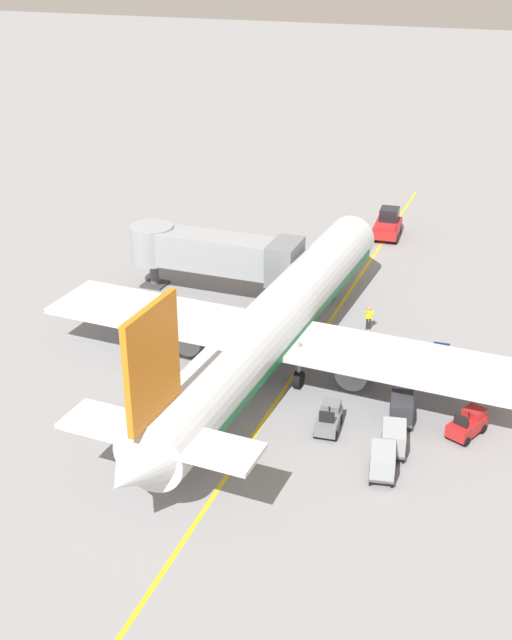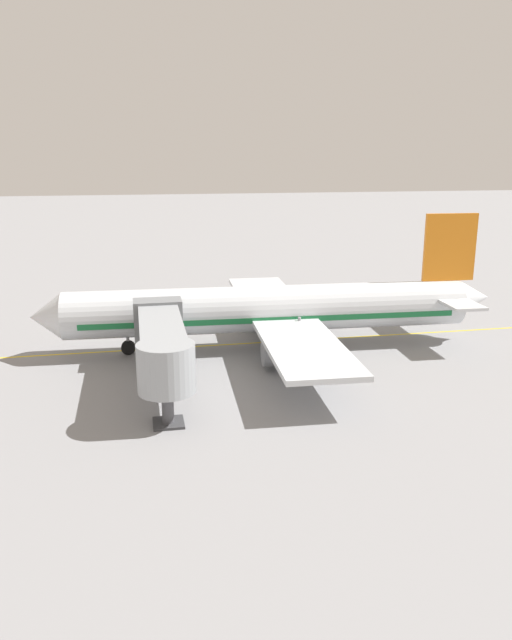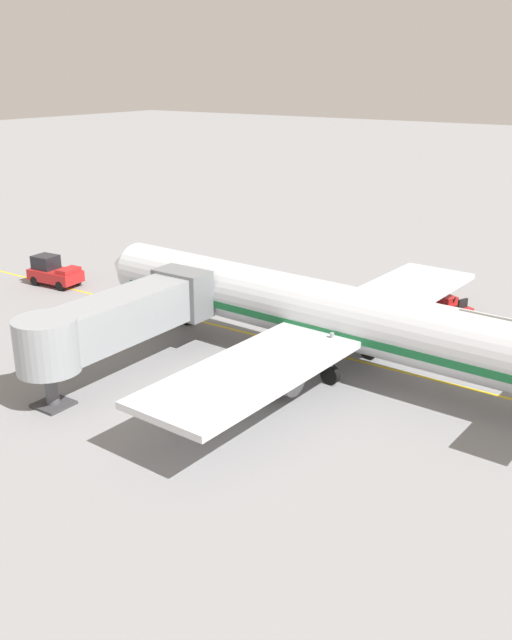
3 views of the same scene
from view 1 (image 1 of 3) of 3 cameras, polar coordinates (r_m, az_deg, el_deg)
The scene contains 12 objects.
ground_plane at distance 52.00m, azimuth 3.23°, elevation -3.15°, with size 400.00×400.00×0.00m, color gray.
gate_lead_in_line at distance 52.00m, azimuth 3.23°, elevation -3.15°, with size 0.24×80.00×0.01m, color gold.
parked_airliner at distance 50.10m, azimuth 1.33°, elevation -0.20°, with size 30.20×37.31×10.63m.
jet_bridge at distance 60.52m, azimuth -3.02°, elevation 4.81°, with size 13.44×3.50×4.98m.
pushback_tractor at distance 74.37m, azimuth 9.32°, elevation 6.67°, with size 2.54×4.56×2.40m.
baggage_tug_lead at distance 52.22m, azimuth 12.83°, elevation -2.80°, with size 1.37×2.54×1.62m.
baggage_tug_trailing at distance 46.19m, azimuth 14.78°, elevation -7.14°, with size 2.11×2.77×1.62m.
baggage_tug_spare at distance 45.32m, azimuth 5.19°, elevation -6.98°, with size 1.50×2.61×1.62m.
baggage_cart_front at distance 46.36m, azimuth 10.28°, elevation -6.16°, with size 1.69×2.98×1.58m.
baggage_cart_second_in_train at distance 43.78m, azimuth 9.75°, elevation -8.23°, with size 1.69×2.98×1.58m.
baggage_cart_third_in_train at distance 41.97m, azimuth 8.97°, elevation -9.84°, with size 1.69×2.98×1.58m.
ground_crew_wing_walker at distance 56.53m, azimuth 8.01°, elevation 0.22°, with size 0.70×0.37×1.69m.
Camera 1 is at (13.20, -43.46, 25.32)m, focal length 45.13 mm.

